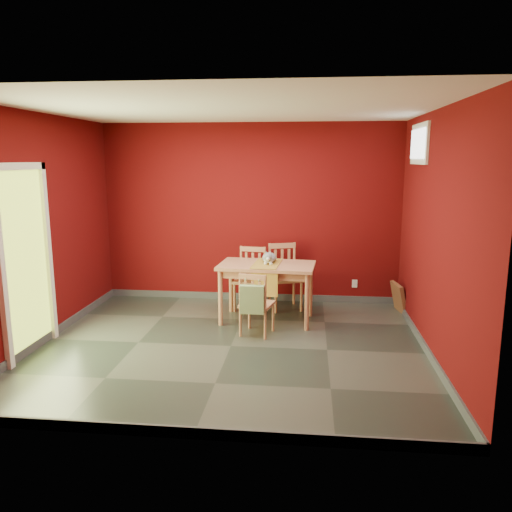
# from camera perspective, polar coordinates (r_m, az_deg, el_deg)

# --- Properties ---
(ground) EXTENTS (4.50, 4.50, 0.00)m
(ground) POSITION_cam_1_polar(r_m,az_deg,el_deg) (5.98, -2.88, -10.24)
(ground) COLOR #2D342D
(ground) RESTS_ON ground
(room_shell) EXTENTS (4.50, 4.50, 4.50)m
(room_shell) POSITION_cam_1_polar(r_m,az_deg,el_deg) (5.96, -2.89, -9.79)
(room_shell) COLOR #500809
(room_shell) RESTS_ON ground
(doorway) EXTENTS (0.06, 1.01, 2.13)m
(doorway) POSITION_cam_1_polar(r_m,az_deg,el_deg) (6.06, -24.91, 0.09)
(doorway) COLOR #B7D838
(doorway) RESTS_ON ground
(window) EXTENTS (0.05, 0.90, 0.50)m
(window) POSITION_cam_1_polar(r_m,az_deg,el_deg) (6.64, 18.15, 12.08)
(window) COLOR white
(window) RESTS_ON room_shell
(outlet_plate) EXTENTS (0.08, 0.02, 0.12)m
(outlet_plate) POSITION_cam_1_polar(r_m,az_deg,el_deg) (7.75, 11.21, -3.11)
(outlet_plate) COLOR silver
(outlet_plate) RESTS_ON room_shell
(dining_table) EXTENTS (1.31, 0.83, 0.79)m
(dining_table) POSITION_cam_1_polar(r_m,az_deg,el_deg) (6.68, 1.25, -1.74)
(dining_table) COLOR #B87956
(dining_table) RESTS_ON ground
(table_runner) EXTENTS (0.39, 0.74, 0.36)m
(table_runner) POSITION_cam_1_polar(r_m,az_deg,el_deg) (6.56, 1.16, -1.60)
(table_runner) COLOR #A97F2B
(table_runner) RESTS_ON dining_table
(chair_far_left) EXTENTS (0.48, 0.48, 0.90)m
(chair_far_left) POSITION_cam_1_polar(r_m,az_deg,el_deg) (7.28, -0.63, -2.51)
(chair_far_left) COLOR #B87956
(chair_far_left) RESTS_ON ground
(chair_far_right) EXTENTS (0.56, 0.56, 0.95)m
(chair_far_right) POSITION_cam_1_polar(r_m,az_deg,el_deg) (7.33, 3.27, -2.26)
(chair_far_right) COLOR #B87956
(chair_far_right) RESTS_ON ground
(chair_near) EXTENTS (0.45, 0.45, 0.81)m
(chair_near) POSITION_cam_1_polar(r_m,az_deg,el_deg) (6.20, -0.00, -5.40)
(chair_near) COLOR #B87956
(chair_near) RESTS_ON ground
(tote_bag) EXTENTS (0.29, 0.18, 0.41)m
(tote_bag) POSITION_cam_1_polar(r_m,az_deg,el_deg) (5.99, -0.48, -4.98)
(tote_bag) COLOR #7D9B63
(tote_bag) RESTS_ON chair_near
(cat) EXTENTS (0.36, 0.44, 0.19)m
(cat) POSITION_cam_1_polar(r_m,az_deg,el_deg) (6.72, 1.52, 0.03)
(cat) COLOR slate
(cat) RESTS_ON table_runner
(picture_frame) EXTENTS (0.21, 0.44, 0.42)m
(picture_frame) POSITION_cam_1_polar(r_m,az_deg,el_deg) (7.46, 15.98, -4.61)
(picture_frame) COLOR brown
(picture_frame) RESTS_ON ground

